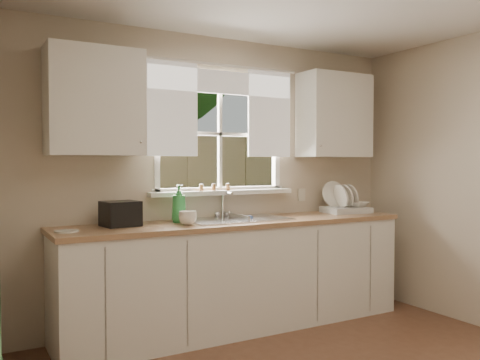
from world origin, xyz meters
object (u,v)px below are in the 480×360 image
dish_rack (345,206)px  black_appliance (120,214)px  soap_bottle_a (179,204)px  cup (188,218)px

dish_rack → black_appliance: bearing=179.0°
dish_rack → soap_bottle_a: size_ratio=1.45×
dish_rack → soap_bottle_a: (-1.71, 0.04, 0.08)m
soap_bottle_a → cup: soap_bottle_a is taller
dish_rack → cup: size_ratio=3.18×
soap_bottle_a → black_appliance: soap_bottle_a is taller
cup → black_appliance: (-0.47, 0.20, 0.04)m
soap_bottle_a → cup: bearing=-94.4°
black_appliance → soap_bottle_a: bearing=-8.6°
black_appliance → dish_rack: bearing=-9.9°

